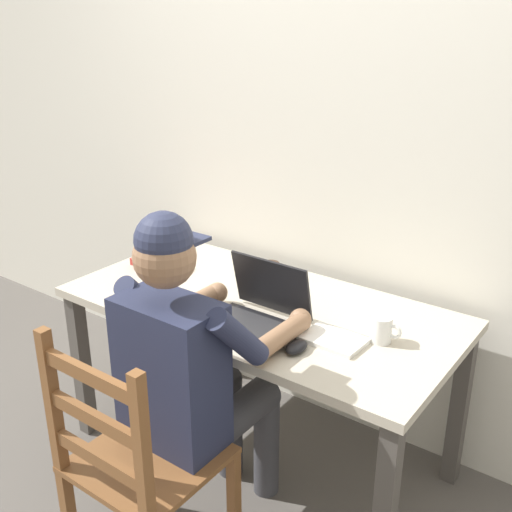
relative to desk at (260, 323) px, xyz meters
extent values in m
plane|color=#56514C|center=(0.00, 0.00, -0.63)|extent=(8.00, 8.00, 0.00)
cube|color=silver|center=(0.00, 0.46, 0.67)|extent=(6.00, 0.04, 2.60)
cube|color=#BCB29E|center=(0.00, 0.00, 0.07)|extent=(1.54, 0.77, 0.03)
cube|color=#4C4742|center=(-0.72, -0.33, -0.29)|extent=(0.06, 0.06, 0.68)
cube|color=#4C4742|center=(0.72, -0.33, -0.29)|extent=(0.06, 0.06, 0.68)
cube|color=#4C4742|center=(-0.72, 0.33, -0.29)|extent=(0.06, 0.06, 0.68)
cube|color=#4C4742|center=(0.72, 0.33, -0.29)|extent=(0.06, 0.06, 0.68)
cube|color=#232842|center=(0.06, -0.56, 0.08)|extent=(0.34, 0.20, 0.50)
sphere|color=#936B4C|center=(0.06, -0.56, 0.48)|extent=(0.19, 0.19, 0.19)
sphere|color=#282D47|center=(0.06, -0.56, 0.53)|extent=(0.17, 0.17, 0.17)
cube|color=#282D47|center=(0.06, -0.48, 0.51)|extent=(0.13, 0.10, 0.01)
cylinder|color=#38383D|center=(-0.03, -0.36, -0.17)|extent=(0.13, 0.40, 0.13)
cylinder|color=#38383D|center=(0.15, -0.36, -0.17)|extent=(0.13, 0.40, 0.13)
cylinder|color=#38383D|center=(-0.03, -0.16, -0.40)|extent=(0.10, 0.10, 0.47)
cylinder|color=#38383D|center=(0.15, -0.16, -0.40)|extent=(0.10, 0.10, 0.47)
cylinder|color=#232842|center=(-0.14, -0.47, 0.23)|extent=(0.10, 0.25, 0.25)
cylinder|color=#936B4C|center=(-0.14, -0.24, 0.14)|extent=(0.07, 0.28, 0.07)
sphere|color=#936B4C|center=(-0.13, -0.10, 0.14)|extent=(0.08, 0.08, 0.08)
cylinder|color=#232842|center=(0.26, -0.47, 0.23)|extent=(0.10, 0.25, 0.25)
cylinder|color=#936B4C|center=(0.26, -0.24, 0.14)|extent=(0.07, 0.28, 0.07)
sphere|color=#936B4C|center=(0.25, -0.10, 0.14)|extent=(0.08, 0.08, 0.08)
cube|color=brown|center=(0.06, -0.68, -0.18)|extent=(0.42, 0.42, 0.02)
cube|color=brown|center=(0.25, -0.49, -0.41)|extent=(0.04, 0.04, 0.45)
cube|color=brown|center=(-0.13, -0.49, -0.41)|extent=(0.04, 0.04, 0.45)
cube|color=brown|center=(0.25, -0.87, 0.07)|extent=(0.04, 0.04, 0.48)
cube|color=brown|center=(-0.13, -0.87, 0.07)|extent=(0.04, 0.04, 0.48)
cube|color=brown|center=(0.06, -0.87, -0.05)|extent=(0.36, 0.02, 0.04)
cube|color=brown|center=(0.06, -0.87, 0.09)|extent=(0.36, 0.02, 0.04)
cube|color=brown|center=(0.06, -0.87, 0.23)|extent=(0.36, 0.02, 0.04)
cube|color=black|center=(0.09, -0.20, 0.09)|extent=(0.33, 0.23, 0.02)
cube|color=#2B2B2D|center=(0.09, -0.20, 0.10)|extent=(0.29, 0.17, 0.00)
cube|color=black|center=(0.09, -0.06, 0.21)|extent=(0.33, 0.06, 0.22)
cube|color=silver|center=(0.09, -0.06, 0.21)|extent=(0.29, 0.05, 0.19)
ellipsoid|color=black|center=(0.32, -0.22, 0.10)|extent=(0.06, 0.10, 0.03)
cylinder|color=white|center=(0.51, 0.01, 0.13)|extent=(0.07, 0.07, 0.09)
torus|color=white|center=(0.56, 0.01, 0.14)|extent=(0.05, 0.01, 0.05)
cylinder|color=#38281E|center=(-0.08, 0.19, 0.13)|extent=(0.07, 0.07, 0.09)
torus|color=#38281E|center=(-0.03, 0.19, 0.14)|extent=(0.05, 0.01, 0.05)
cube|color=#2D5B9E|center=(-0.57, 0.02, 0.10)|extent=(0.18, 0.17, 0.02)
cube|color=#BC332D|center=(-0.57, 0.02, 0.12)|extent=(0.21, 0.16, 0.03)
cube|color=#BC332D|center=(-0.56, 0.01, 0.15)|extent=(0.15, 0.11, 0.02)
cube|color=white|center=(0.38, -0.09, 0.09)|extent=(0.22, 0.15, 0.02)
camera|label=1|loc=(1.27, -1.75, 1.14)|focal=43.01mm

